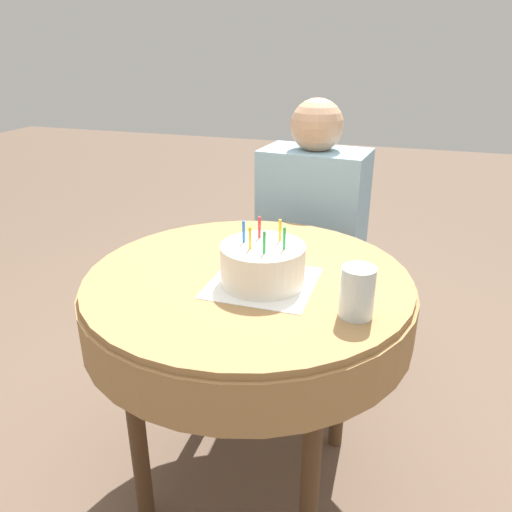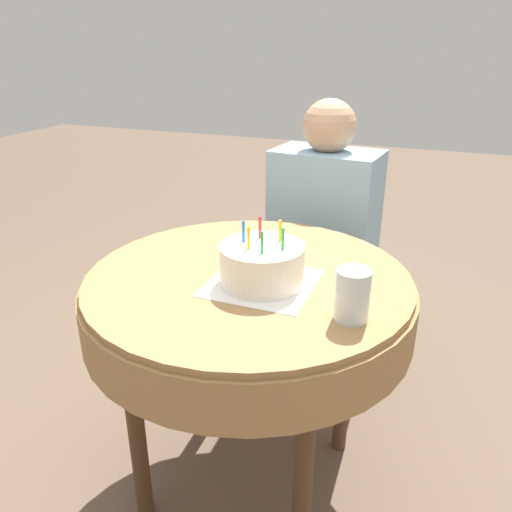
# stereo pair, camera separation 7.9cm
# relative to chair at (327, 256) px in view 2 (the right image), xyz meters

# --- Properties ---
(ground_plane) EXTENTS (12.00, 12.00, 0.00)m
(ground_plane) POSITION_rel_chair_xyz_m (-0.04, -0.81, -0.50)
(ground_plane) COLOR brown
(dining_table) EXTENTS (0.92, 0.92, 0.76)m
(dining_table) POSITION_rel_chair_xyz_m (-0.04, -0.81, 0.17)
(dining_table) COLOR #9E7547
(dining_table) RESTS_ON ground_plane
(chair) EXTENTS (0.45, 0.45, 0.89)m
(chair) POSITION_rel_chair_xyz_m (0.00, 0.00, 0.00)
(chair) COLOR #4C331E
(chair) RESTS_ON ground_plane
(person) EXTENTS (0.44, 0.37, 1.16)m
(person) POSITION_rel_chair_xyz_m (-0.01, -0.09, 0.21)
(person) COLOR tan
(person) RESTS_ON ground_plane
(napkin) EXTENTS (0.27, 0.27, 0.00)m
(napkin) POSITION_rel_chair_xyz_m (0.02, -0.85, 0.26)
(napkin) COLOR white
(napkin) RESTS_ON dining_table
(birthday_cake) EXTENTS (0.22, 0.22, 0.17)m
(birthday_cake) POSITION_rel_chair_xyz_m (0.02, -0.85, 0.32)
(birthday_cake) COLOR white
(birthday_cake) RESTS_ON dining_table
(drinking_glass) EXTENTS (0.08, 0.08, 0.12)m
(drinking_glass) POSITION_rel_chair_xyz_m (0.28, -0.94, 0.32)
(drinking_glass) COLOR silver
(drinking_glass) RESTS_ON dining_table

